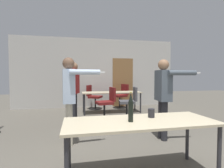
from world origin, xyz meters
name	(u,v)px	position (x,y,z in m)	size (l,w,h in m)	color
back_wall	(98,73)	(0.02, 5.82, 1.42)	(6.71, 0.12, 2.85)	beige
conference_table_near	(140,126)	(-0.12, 0.54, 0.66)	(1.89, 0.73, 0.73)	#C6B793
conference_table_far	(112,94)	(0.34, 4.50, 0.66)	(2.06, 0.71, 0.73)	#C6B793
person_far_watching	(74,86)	(-0.93, 3.44, 1.02)	(0.70, 0.70, 1.67)	#28282D
person_right_polo	(164,91)	(0.84, 1.73, 0.98)	(0.73, 0.64, 1.62)	#28282D
person_near_casual	(70,92)	(-1.02, 1.84, 0.99)	(0.77, 0.57, 1.63)	beige
office_chair_near_pushed	(121,97)	(0.92, 5.35, 0.46)	(0.65, 0.61, 0.96)	black
office_chair_far_right	(129,103)	(0.71, 3.63, 0.45)	(0.58, 0.53, 0.95)	black
office_chair_far_left	(107,104)	(0.02, 3.69, 0.45)	(0.58, 0.52, 0.94)	black
office_chair_mid_tucked	(94,98)	(-0.21, 5.33, 0.44)	(0.66, 0.63, 0.93)	black
beer_bottle	(131,108)	(-0.25, 0.52, 0.90)	(0.06, 0.06, 0.36)	black
drink_cup	(151,113)	(0.09, 0.67, 0.79)	(0.09, 0.09, 0.12)	#232328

